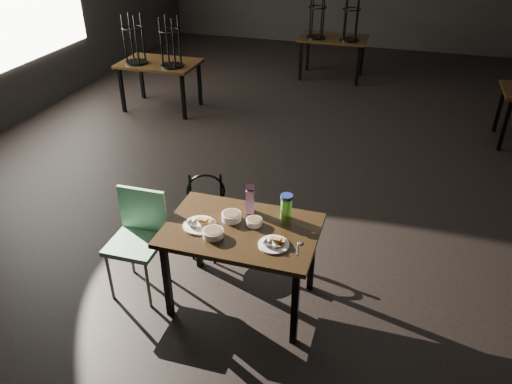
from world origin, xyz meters
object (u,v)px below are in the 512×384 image
(juice_carton, at_px, (250,199))
(main_table, at_px, (241,236))
(bentwood_chair, at_px, (206,210))
(school_chair, at_px, (139,233))
(water_bottle, at_px, (286,207))

(juice_carton, bearing_deg, main_table, -89.61)
(bentwood_chair, bearing_deg, main_table, -65.95)
(bentwood_chair, xyz_separation_m, school_chair, (-0.36, -0.61, 0.08))
(water_bottle, bearing_deg, juice_carton, 178.55)
(main_table, xyz_separation_m, bentwood_chair, (-0.53, 0.56, -0.20))
(main_table, relative_size, school_chair, 1.32)
(juice_carton, height_order, school_chair, juice_carton)
(water_bottle, bearing_deg, school_chair, -166.81)
(bentwood_chair, relative_size, school_chair, 0.87)
(juice_carton, height_order, bentwood_chair, juice_carton)
(juice_carton, distance_m, water_bottle, 0.30)
(main_table, xyz_separation_m, juice_carton, (-0.00, 0.24, 0.20))
(main_table, xyz_separation_m, water_bottle, (0.30, 0.23, 0.19))
(main_table, height_order, bentwood_chair, bentwood_chair)
(water_bottle, height_order, bentwood_chair, water_bottle)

